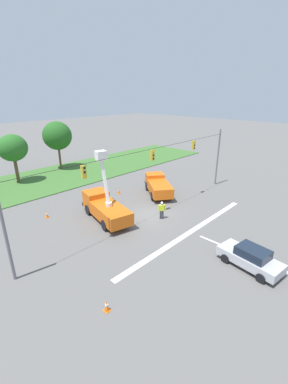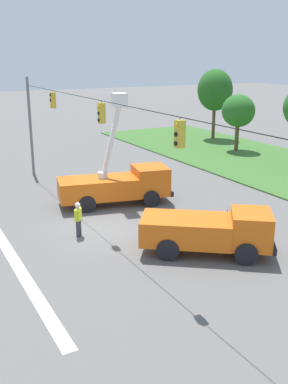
{
  "view_description": "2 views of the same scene",
  "coord_description": "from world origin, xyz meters",
  "px_view_note": "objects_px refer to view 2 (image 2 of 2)",
  "views": [
    {
      "loc": [
        -17.03,
        -15.5,
        11.33
      ],
      "look_at": [
        -0.09,
        0.65,
        2.32
      ],
      "focal_mm": 24.0,
      "sensor_mm": 36.0,
      "label": 1
    },
    {
      "loc": [
        20.03,
        -8.44,
        8.59
      ],
      "look_at": [
        1.27,
        1.77,
        2.12
      ],
      "focal_mm": 42.0,
      "sensor_mm": 36.0,
      "label": 2
    }
  ],
  "objects_px": {
    "tree_west": "(238,111)",
    "utility_truck_support_near": "(209,230)",
    "traffic_cone_mid_right": "(227,214)",
    "traffic_cone_foreground_right": "(150,176)",
    "utility_truck_bucket_lift": "(118,183)",
    "road_worker": "(78,217)",
    "tree_far_west": "(215,90)"
  },
  "relations": [
    {
      "from": "tree_west",
      "to": "utility_truck_support_near",
      "type": "xyz_separation_m",
      "value": [
        17.26,
        -15.92,
        -2.68
      ]
    },
    {
      "from": "traffic_cone_mid_right",
      "to": "traffic_cone_foreground_right",
      "type": "bearing_deg",
      "value": 178.81
    },
    {
      "from": "utility_truck_bucket_lift",
      "to": "traffic_cone_mid_right",
      "type": "relative_size",
      "value": 11.11
    },
    {
      "from": "traffic_cone_foreground_right",
      "to": "road_worker",
      "type": "bearing_deg",
      "value": -47.6
    },
    {
      "from": "tree_far_west",
      "to": "road_worker",
      "type": "bearing_deg",
      "value": -49.98
    },
    {
      "from": "utility_truck_support_near",
      "to": "road_worker",
      "type": "height_order",
      "value": "utility_truck_support_near"
    },
    {
      "from": "road_worker",
      "to": "traffic_cone_mid_right",
      "type": "xyz_separation_m",
      "value": [
        1.56,
        8.06,
        -0.7
      ]
    },
    {
      "from": "tree_far_west",
      "to": "traffic_cone_foreground_right",
      "type": "xyz_separation_m",
      "value": [
        11.27,
        -14.14,
        -4.88
      ]
    },
    {
      "from": "traffic_cone_foreground_right",
      "to": "traffic_cone_mid_right",
      "type": "relative_size",
      "value": 1.02
    },
    {
      "from": "utility_truck_support_near",
      "to": "road_worker",
      "type": "relative_size",
      "value": 3.43
    },
    {
      "from": "traffic_cone_foreground_right",
      "to": "traffic_cone_mid_right",
      "type": "bearing_deg",
      "value": -1.19
    },
    {
      "from": "traffic_cone_foreground_right",
      "to": "traffic_cone_mid_right",
      "type": "distance_m",
      "value": 9.1
    },
    {
      "from": "tree_west",
      "to": "traffic_cone_mid_right",
      "type": "bearing_deg",
      "value": -41.12
    },
    {
      "from": "road_worker",
      "to": "traffic_cone_mid_right",
      "type": "relative_size",
      "value": 2.79
    },
    {
      "from": "road_worker",
      "to": "traffic_cone_mid_right",
      "type": "height_order",
      "value": "road_worker"
    },
    {
      "from": "tree_far_west",
      "to": "utility_truck_support_near",
      "type": "bearing_deg",
      "value": -37.32
    },
    {
      "from": "tree_far_west",
      "to": "tree_west",
      "type": "height_order",
      "value": "tree_far_west"
    },
    {
      "from": "utility_truck_bucket_lift",
      "to": "traffic_cone_foreground_right",
      "type": "height_order",
      "value": "utility_truck_bucket_lift"
    },
    {
      "from": "road_worker",
      "to": "traffic_cone_foreground_right",
      "type": "bearing_deg",
      "value": 132.4
    },
    {
      "from": "traffic_cone_foreground_right",
      "to": "traffic_cone_mid_right",
      "type": "height_order",
      "value": "traffic_cone_foreground_right"
    },
    {
      "from": "utility_truck_support_near",
      "to": "traffic_cone_foreground_right",
      "type": "distance_m",
      "value": 12.78
    },
    {
      "from": "tree_west",
      "to": "traffic_cone_mid_right",
      "type": "height_order",
      "value": "tree_west"
    },
    {
      "from": "utility_truck_support_near",
      "to": "traffic_cone_foreground_right",
      "type": "xyz_separation_m",
      "value": [
        -12.2,
        3.75,
        -0.79
      ]
    },
    {
      "from": "traffic_cone_mid_right",
      "to": "utility_truck_support_near",
      "type": "bearing_deg",
      "value": -48.92
    },
    {
      "from": "tree_far_west",
      "to": "traffic_cone_mid_right",
      "type": "relative_size",
      "value": 11.62
    },
    {
      "from": "utility_truck_bucket_lift",
      "to": "utility_truck_support_near",
      "type": "height_order",
      "value": "utility_truck_bucket_lift"
    },
    {
      "from": "utility_truck_support_near",
      "to": "traffic_cone_mid_right",
      "type": "bearing_deg",
      "value": 131.08
    },
    {
      "from": "tree_west",
      "to": "utility_truck_bucket_lift",
      "type": "bearing_deg",
      "value": -61.75
    },
    {
      "from": "tree_west",
      "to": "road_worker",
      "type": "xyz_separation_m",
      "value": [
        12.59,
        -20.42,
        -2.78
      ]
    },
    {
      "from": "road_worker",
      "to": "traffic_cone_mid_right",
      "type": "bearing_deg",
      "value": 79.03
    },
    {
      "from": "tree_west",
      "to": "road_worker",
      "type": "distance_m",
      "value": 24.15
    },
    {
      "from": "tree_far_west",
      "to": "traffic_cone_mid_right",
      "type": "xyz_separation_m",
      "value": [
        20.37,
        -14.33,
        -4.89
      ]
    }
  ]
}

